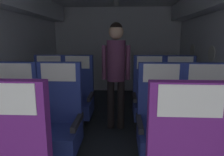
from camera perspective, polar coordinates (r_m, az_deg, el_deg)
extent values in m
cube|color=#23282D|center=(2.86, -0.36, -18.38)|extent=(3.58, 6.08, 0.02)
cube|color=silver|center=(5.36, 1.45, 8.13)|extent=(3.46, 0.06, 2.24)
cylinder|color=white|center=(3.75, 26.70, 6.35)|extent=(0.01, 0.26, 0.26)
cylinder|color=white|center=(4.64, 22.05, 7.42)|extent=(0.01, 0.26, 0.26)
cube|color=#6B237A|center=(1.51, -26.56, -13.79)|extent=(0.48, 0.09, 0.71)
cube|color=silver|center=(1.39, -28.43, -5.37)|extent=(0.39, 0.01, 0.20)
cube|color=#6B237A|center=(1.40, 20.29, -15.21)|extent=(0.48, 0.09, 0.71)
cube|color=silver|center=(1.27, 21.69, -6.23)|extent=(0.39, 0.01, 0.20)
cube|color=#38383D|center=(2.62, -26.14, -19.54)|extent=(0.17, 0.18, 0.22)
cube|color=navy|center=(2.52, -26.58, -15.19)|extent=(0.48, 0.50, 0.22)
cube|color=navy|center=(2.54, -25.23, -3.75)|extent=(0.48, 0.09, 0.71)
cube|color=#28282D|center=(2.34, -21.97, -11.50)|extent=(0.05, 0.42, 0.06)
cube|color=silver|center=(2.45, -26.23, 1.49)|extent=(0.39, 0.01, 0.20)
cube|color=navy|center=(2.35, -15.51, -16.42)|extent=(0.48, 0.50, 0.22)
cube|color=navy|center=(2.36, -14.53, -4.08)|extent=(0.48, 0.09, 0.71)
cube|color=#28282D|center=(2.20, -9.92, -12.30)|extent=(0.05, 0.42, 0.06)
cube|color=#28282D|center=(2.34, -21.26, -11.41)|extent=(0.05, 0.42, 0.06)
cube|color=silver|center=(2.26, -15.20, 1.56)|extent=(0.39, 0.01, 0.20)
cube|color=navy|center=(2.42, 25.68, -16.27)|extent=(0.48, 0.50, 0.22)
cube|color=navy|center=(2.43, 24.77, -4.30)|extent=(0.48, 0.09, 0.71)
cube|color=#28282D|center=(2.26, 20.56, -12.24)|extent=(0.05, 0.42, 0.06)
cube|color=silver|center=(2.34, 25.69, 1.15)|extent=(0.39, 0.01, 0.20)
cube|color=navy|center=(2.28, 13.86, -17.13)|extent=(0.48, 0.50, 0.22)
cube|color=navy|center=(2.30, 13.46, -4.43)|extent=(0.48, 0.09, 0.71)
cube|color=#28282D|center=(2.25, 20.04, -12.26)|extent=(0.05, 0.42, 0.06)
cube|color=#28282D|center=(2.16, 7.93, -12.64)|extent=(0.05, 0.42, 0.06)
cube|color=silver|center=(2.20, 13.97, 1.35)|extent=(0.39, 0.01, 0.20)
cube|color=#38383D|center=(3.43, -17.70, -11.49)|extent=(0.17, 0.18, 0.22)
cube|color=navy|center=(3.36, -17.93, -8.00)|extent=(0.48, 0.50, 0.22)
cube|color=navy|center=(3.43, -17.18, 0.47)|extent=(0.48, 0.09, 0.71)
cube|color=#28282D|center=(3.22, -14.27, -4.85)|extent=(0.05, 0.42, 0.06)
cube|color=#28282D|center=(3.39, -21.80, -4.54)|extent=(0.05, 0.42, 0.06)
cube|color=silver|center=(3.35, -17.70, 4.42)|extent=(0.39, 0.01, 0.20)
cube|color=#38383D|center=(3.29, -9.99, -12.10)|extent=(0.17, 0.18, 0.22)
cube|color=navy|center=(3.21, -10.12, -8.48)|extent=(0.48, 0.50, 0.22)
cube|color=navy|center=(3.29, -9.59, 0.37)|extent=(0.48, 0.09, 0.71)
cube|color=#28282D|center=(3.11, -6.07, -5.16)|extent=(0.05, 0.42, 0.06)
cube|color=#28282D|center=(3.21, -14.29, -4.91)|extent=(0.05, 0.42, 0.06)
cube|color=silver|center=(3.20, -9.92, 4.49)|extent=(0.39, 0.01, 0.20)
cube|color=#38383D|center=(3.32, 18.77, -12.33)|extent=(0.17, 0.18, 0.22)
cube|color=navy|center=(3.24, 19.01, -8.74)|extent=(0.48, 0.50, 0.22)
cube|color=navy|center=(3.32, 18.56, 0.04)|extent=(0.48, 0.09, 0.71)
cube|color=#28282D|center=(3.26, 23.17, -5.26)|extent=(0.05, 0.42, 0.06)
cube|color=#28282D|center=(3.13, 15.14, -5.39)|extent=(0.05, 0.42, 0.06)
cube|color=silver|center=(3.23, 19.06, 4.11)|extent=(0.39, 0.01, 0.20)
cube|color=#38383D|center=(3.23, 10.47, -12.56)|extent=(0.17, 0.18, 0.22)
cube|color=navy|center=(3.15, 10.61, -8.88)|extent=(0.48, 0.50, 0.22)
cube|color=navy|center=(3.23, 10.43, 0.15)|extent=(0.48, 0.09, 0.71)
cube|color=#28282D|center=(3.13, 14.97, -5.36)|extent=(0.05, 0.42, 0.06)
cube|color=#28282D|center=(3.07, 6.43, -5.38)|extent=(0.05, 0.42, 0.06)
cube|color=silver|center=(3.14, 10.70, 4.34)|extent=(0.39, 0.01, 0.20)
cylinder|color=black|center=(3.15, -0.36, -7.59)|extent=(0.11, 0.11, 0.78)
cylinder|color=black|center=(3.15, 2.58, -7.63)|extent=(0.11, 0.11, 0.78)
cylinder|color=#5B2D4C|center=(3.00, 1.16, 5.01)|extent=(0.28, 0.28, 0.61)
cylinder|color=#5B2D4C|center=(3.01, -2.28, 4.45)|extent=(0.07, 0.07, 0.52)
cylinder|color=#5B2D4C|center=(3.00, 4.60, 4.40)|extent=(0.07, 0.07, 0.52)
sphere|color=tan|center=(2.98, 1.19, 13.14)|extent=(0.22, 0.22, 0.22)
sphere|color=black|center=(2.98, 1.19, 13.98)|extent=(0.19, 0.19, 0.19)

